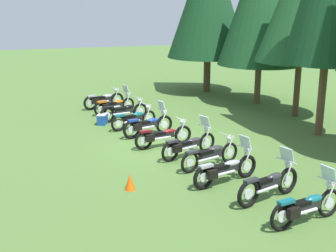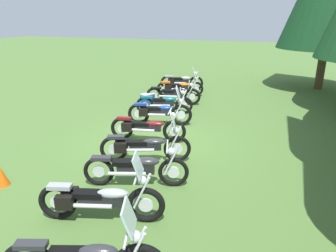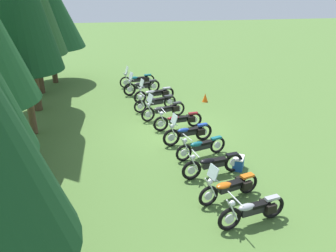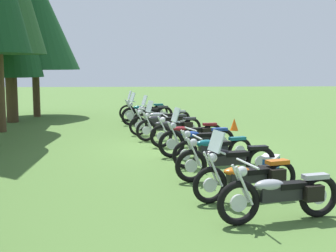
# 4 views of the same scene
# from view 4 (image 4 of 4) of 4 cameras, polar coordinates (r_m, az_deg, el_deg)

# --- Properties ---
(ground_plane) EXTENTS (80.00, 80.00, 0.00)m
(ground_plane) POSITION_cam_4_polar(r_m,az_deg,el_deg) (14.49, 1.70, -2.63)
(ground_plane) COLOR #4C7033
(motorcycle_0) EXTENTS (0.89, 2.18, 1.02)m
(motorcycle_0) POSITION_cam_4_polar(r_m,az_deg,el_deg) (7.90, 13.82, -8.16)
(motorcycle_0) COLOR black
(motorcycle_0) RESTS_ON ground_plane
(motorcycle_1) EXTENTS (0.97, 2.16, 1.36)m
(motorcycle_1) POSITION_cam_4_polar(r_m,az_deg,el_deg) (9.03, 9.78, -6.06)
(motorcycle_1) COLOR black
(motorcycle_1) RESTS_ON ground_plane
(motorcycle_2) EXTENTS (0.74, 2.36, 1.02)m
(motorcycle_2) POSITION_cam_4_polar(r_m,az_deg,el_deg) (10.42, 7.14, -4.18)
(motorcycle_2) COLOR black
(motorcycle_2) RESTS_ON ground_plane
(motorcycle_3) EXTENTS (0.92, 2.15, 1.00)m
(motorcycle_3) POSITION_cam_4_polar(r_m,az_deg,el_deg) (11.80, 5.50, -2.85)
(motorcycle_3) COLOR black
(motorcycle_3) RESTS_ON ground_plane
(motorcycle_4) EXTENTS (0.82, 2.24, 1.39)m
(motorcycle_4) POSITION_cam_4_polar(r_m,az_deg,el_deg) (13.04, 3.71, -1.67)
(motorcycle_4) COLOR black
(motorcycle_4) RESTS_ON ground_plane
(motorcycle_5) EXTENTS (0.76, 2.35, 1.01)m
(motorcycle_5) POSITION_cam_4_polar(r_m,az_deg,el_deg) (14.55, 2.53, -0.86)
(motorcycle_5) COLOR black
(motorcycle_5) RESTS_ON ground_plane
(motorcycle_6) EXTENTS (1.02, 2.30, 1.37)m
(motorcycle_6) POSITION_cam_4_polar(r_m,az_deg,el_deg) (15.88, 0.28, -0.05)
(motorcycle_6) COLOR black
(motorcycle_6) RESTS_ON ground_plane
(motorcycle_7) EXTENTS (0.94, 2.32, 1.00)m
(motorcycle_7) POSITION_cam_4_polar(r_m,az_deg,el_deg) (17.06, -1.01, 0.46)
(motorcycle_7) COLOR black
(motorcycle_7) RESTS_ON ground_plane
(motorcycle_8) EXTENTS (0.95, 2.36, 1.37)m
(motorcycle_8) POSITION_cam_4_polar(r_m,az_deg,el_deg) (18.45, -0.67, 1.02)
(motorcycle_8) COLOR black
(motorcycle_8) RESTS_ON ground_plane
(motorcycle_9) EXTENTS (0.96, 2.26, 1.40)m
(motorcycle_9) POSITION_cam_4_polar(r_m,az_deg,el_deg) (19.89, -2.63, 1.54)
(motorcycle_9) COLOR black
(motorcycle_9) RESTS_ON ground_plane
(motorcycle_10) EXTENTS (0.77, 2.26, 1.38)m
(motorcycle_10) POSITION_cam_4_polar(r_m,az_deg,el_deg) (21.38, -2.93, 1.95)
(motorcycle_10) COLOR black
(motorcycle_10) RESTS_ON ground_plane
(pine_tree_6) EXTENTS (4.32, 4.32, 7.39)m
(pine_tree_6) POSITION_cam_4_polar(r_m,az_deg,el_deg) (23.84, -16.23, 12.76)
(pine_tree_6) COLOR #42301E
(pine_tree_6) RESTS_ON ground_plane
(picnic_cooler) EXTENTS (0.66, 0.58, 0.47)m
(picnic_cooler) POSITION_cam_4_polar(r_m,az_deg,el_deg) (11.02, 12.38, -4.81)
(picnic_cooler) COLOR #19479E
(picnic_cooler) RESTS_ON ground_plane
(traffic_cone) EXTENTS (0.32, 0.32, 0.48)m
(traffic_cone) POSITION_cam_4_polar(r_m,az_deg,el_deg) (18.35, 8.15, 0.21)
(traffic_cone) COLOR #EA590F
(traffic_cone) RESTS_ON ground_plane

